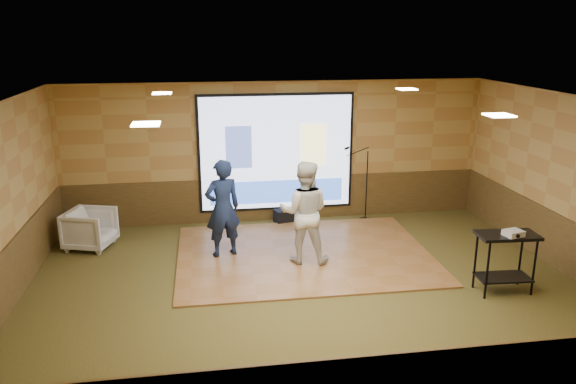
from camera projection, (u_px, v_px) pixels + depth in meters
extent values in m
plane|color=#343D1B|center=(306.00, 288.00, 9.08)|extent=(9.00, 9.00, 0.00)
cube|color=#AF8E49|center=(276.00, 152.00, 11.98)|extent=(9.00, 0.04, 3.00)
cube|color=#AF8E49|center=(376.00, 305.00, 5.34)|extent=(9.00, 0.04, 3.00)
cube|color=#AF8E49|center=(572.00, 187.00, 9.33)|extent=(0.04, 7.00, 3.00)
cube|color=silver|center=(308.00, 102.00, 8.24)|extent=(9.00, 7.00, 0.04)
cube|color=#433016|center=(276.00, 198.00, 12.24)|extent=(9.00, 0.04, 0.95)
cube|color=#433016|center=(8.00, 280.00, 8.27)|extent=(0.04, 7.00, 0.95)
cube|color=#433016|center=(563.00, 245.00, 9.62)|extent=(0.04, 7.00, 0.95)
cube|color=black|center=(276.00, 153.00, 11.93)|extent=(3.32, 0.03, 2.52)
cube|color=#C9D6FF|center=(276.00, 153.00, 11.90)|extent=(3.20, 0.02, 2.40)
cube|color=#3B4A83|center=(239.00, 147.00, 11.73)|extent=(0.55, 0.01, 0.90)
cube|color=#F0E28B|center=(314.00, 145.00, 11.97)|extent=(0.55, 0.01, 0.90)
cube|color=blue|center=(277.00, 192.00, 12.12)|extent=(2.88, 0.01, 0.50)
cube|color=#FAE1BB|center=(162.00, 93.00, 9.62)|extent=(0.32, 0.32, 0.02)
cube|color=#FAE1BB|center=(407.00, 89.00, 10.29)|extent=(0.32, 0.32, 0.02)
cube|color=#FAE1BB|center=(146.00, 124.00, 6.49)|extent=(0.32, 0.32, 0.02)
cube|color=#FAE1BB|center=(499.00, 115.00, 7.16)|extent=(0.32, 0.32, 0.02)
cube|color=olive|center=(304.00, 254.00, 10.40)|extent=(4.65, 3.56, 0.03)
imported|color=#162245|center=(223.00, 208.00, 10.09)|extent=(0.75, 0.59, 1.79)
imported|color=silver|center=(304.00, 212.00, 9.81)|extent=(1.03, 0.88, 1.83)
cylinder|color=black|center=(487.00, 271.00, 8.59)|extent=(0.04, 0.04, 0.93)
cylinder|color=black|center=(534.00, 268.00, 8.71)|extent=(0.04, 0.04, 0.93)
cylinder|color=black|center=(475.00, 261.00, 8.97)|extent=(0.04, 0.04, 0.93)
cylinder|color=black|center=(520.00, 258.00, 9.08)|extent=(0.04, 0.04, 0.93)
cube|color=black|center=(508.00, 235.00, 8.70)|extent=(0.93, 0.49, 0.05)
cube|color=black|center=(503.00, 277.00, 8.90)|extent=(0.83, 0.44, 0.03)
cube|color=silver|center=(513.00, 233.00, 8.59)|extent=(0.32, 0.28, 0.09)
cylinder|color=black|center=(365.00, 219.00, 12.32)|extent=(0.27, 0.27, 0.02)
cylinder|color=black|center=(367.00, 186.00, 12.11)|extent=(0.02, 0.02, 1.54)
cylinder|color=black|center=(358.00, 152.00, 11.86)|extent=(0.49, 0.02, 0.19)
cylinder|color=black|center=(347.00, 148.00, 11.80)|extent=(0.11, 0.05, 0.08)
imported|color=gray|center=(90.00, 229.00, 10.66)|extent=(1.03, 1.02, 0.75)
cube|color=black|center=(285.00, 216.00, 12.14)|extent=(0.51, 0.41, 0.28)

